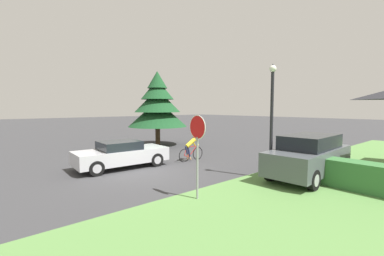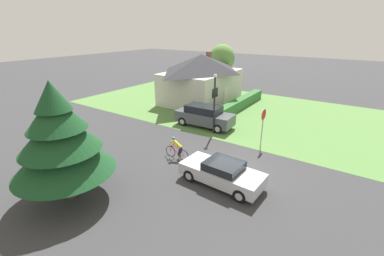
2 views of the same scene
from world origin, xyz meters
name	(u,v)px [view 2 (image 2 of 2)]	position (x,y,z in m)	size (l,w,h in m)	color
ground_plane	(229,171)	(0.00, 0.00, 0.00)	(140.00, 140.00, 0.00)	#38383A
grass_verge_right	(245,111)	(11.59, 4.00, 0.01)	(16.00, 36.00, 0.01)	#568442
cottage_house	(201,78)	(12.21, 9.62, 2.70)	(9.59, 6.73, 5.28)	beige
hedge_row	(237,105)	(11.23, 4.74, 0.52)	(11.76, 0.90, 1.03)	#387038
sedan_left_lane	(222,173)	(-1.40, -0.21, 0.67)	(2.06, 4.52, 1.34)	#BCBCC1
cyclist	(177,148)	(-0.43, 3.51, 0.70)	(0.44, 1.77, 1.45)	black
parked_suv_right	(204,116)	(5.49, 5.09, 0.93)	(2.13, 4.98, 1.82)	#4C5156
stop_sign	(263,120)	(4.32, -0.29, 1.97)	(0.78, 0.07, 2.75)	gray
street_lamp	(214,98)	(4.53, 3.65, 2.85)	(0.29, 0.29, 4.77)	black
conifer_tall_near	(60,139)	(-6.61, 5.37, 3.16)	(4.57, 4.57, 5.81)	#4C3823
deciduous_tree_right	(222,58)	(19.48, 10.96, 4.10)	(3.38, 3.38, 5.89)	#4C3823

